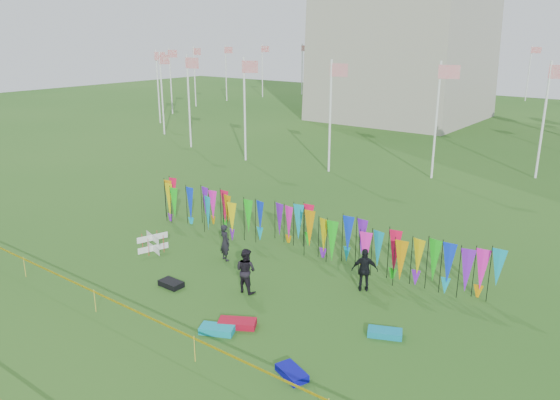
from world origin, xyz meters
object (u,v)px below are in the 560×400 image
Objects in this scene: kite_bag_black at (171,284)px; kite_bag_red at (237,323)px; person_mid at (246,270)px; person_right at (365,270)px; kite_bag_turquoise at (217,329)px; person_left at (225,242)px; kite_bag_teal at (385,333)px; kite_bag_blue at (292,373)px; box_kite at (153,243)px.

kite_bag_red is at bearing -9.72° from kite_bag_black.
person_mid is 1.03× the size of person_right.
kite_bag_black is (-3.94, 1.44, -0.00)m from kite_bag_turquoise.
person_left reaches higher than kite_bag_black.
person_right is at bearing 34.83° from kite_bag_black.
kite_bag_turquoise is 1.02× the size of kite_bag_teal.
kite_bag_turquoise is at bearing 172.90° from kite_bag_blue.
kite_bag_teal is (1.16, 3.73, -0.00)m from kite_bag_blue.
kite_bag_turquoise is (1.24, -2.94, -0.79)m from person_mid.
kite_bag_red is (-2.14, -5.14, -0.76)m from person_right.
person_mid is 3.29m from kite_bag_turquoise.
person_right is 1.51× the size of kite_bag_turquoise.
person_left reaches higher than kite_bag_red.
person_mid is at bearing 7.61° from person_right.
kite_bag_red reaches higher than kite_bag_teal.
person_right is at bearing 67.66° from kite_bag_turquoise.
person_left is 0.96× the size of person_right.
person_right is 1.78× the size of kite_bag_black.
box_kite is 12.02m from kite_bag_teal.
person_mid is 2.80m from kite_bag_red.
kite_bag_red is at bearing 160.21° from kite_bag_blue.
kite_bag_red is at bearing 69.33° from kite_bag_turquoise.
person_left is at bearing 91.51° from kite_bag_black.
kite_bag_teal is (4.64, 3.30, -0.01)m from kite_bag_turquoise.
person_mid is at bearing 144.42° from kite_bag_blue.
kite_bag_black is (3.44, -1.97, -0.31)m from box_kite.
box_kite is 0.86× the size of kite_bag_black.
kite_bag_turquoise is at bearing -20.11° from kite_bag_black.
person_right is at bearing 99.71° from kite_bag_blue.
kite_bag_red is (4.30, -4.02, -0.72)m from person_left.
kite_bag_teal is (4.37, 2.57, -0.01)m from kite_bag_red.
kite_bag_blue is (7.51, -5.18, -0.73)m from person_left.
person_mid reaches higher than kite_bag_blue.
box_kite is 3.63m from person_left.
kite_bag_turquoise is (-2.41, -5.86, -0.76)m from person_right.
kite_bag_blue is at bearing 68.68° from person_right.
person_mid is 5.86m from kite_bag_blue.
kite_bag_red is 1.14× the size of kite_bag_teal.
person_right reaches higher than person_left.
person_right reaches higher than kite_bag_turquoise.
box_kite is at bearing -17.02° from person_right.
person_right reaches higher than kite_bag_red.
kite_bag_red is at bearing 36.40° from person_right.
person_right is 6.43m from kite_bag_blue.
kite_bag_red is at bearing 123.00° from person_mid.
person_left is 8.81m from kite_bag_teal.
box_kite is at bearing 155.16° from kite_bag_turquoise.
kite_bag_red is at bearing -149.48° from kite_bag_teal.
person_left is at bearing -34.03° from person_mid.
kite_bag_blue reaches higher than kite_bag_teal.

